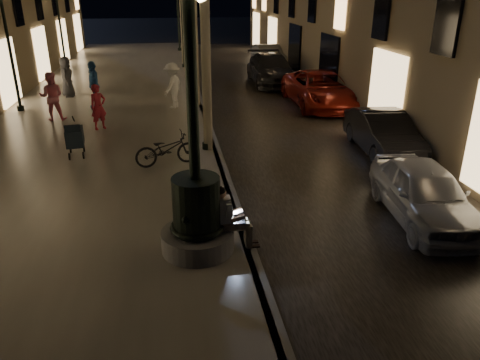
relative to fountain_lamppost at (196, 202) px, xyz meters
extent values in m
plane|color=black|center=(1.00, 13.00, -1.21)|extent=(120.00, 120.00, 0.00)
cube|color=black|center=(4.00, 13.00, -1.20)|extent=(6.00, 45.00, 0.02)
cube|color=slate|center=(-3.00, 13.00, -1.11)|extent=(8.00, 45.00, 0.20)
cube|color=#59595B|center=(1.00, 13.00, -1.11)|extent=(0.25, 45.00, 0.20)
cylinder|color=#59595B|center=(0.00, 0.00, -0.81)|extent=(1.40, 1.40, 0.40)
cylinder|color=black|center=(0.00, 0.00, -0.06)|extent=(0.90, 0.90, 1.10)
torus|color=black|center=(0.00, 0.00, -0.51)|extent=(1.04, 1.04, 0.10)
torus|color=black|center=(0.00, 0.00, 0.34)|extent=(0.89, 0.89, 0.09)
cylinder|color=black|center=(0.00, 0.00, 2.09)|extent=(0.20, 0.20, 3.20)
cube|color=tan|center=(0.55, 0.00, -0.53)|extent=(0.34, 0.23, 0.17)
cube|color=white|center=(0.49, 0.00, -0.20)|extent=(0.43, 0.25, 0.54)
sphere|color=tan|center=(0.46, 0.00, 0.15)|extent=(0.20, 0.20, 0.20)
sphere|color=black|center=(0.46, 0.00, 0.19)|extent=(0.20, 0.20, 0.20)
cube|color=tan|center=(0.78, -0.09, -0.53)|extent=(0.44, 0.12, 0.13)
cube|color=tan|center=(0.78, 0.09, -0.53)|extent=(0.44, 0.12, 0.13)
cube|color=tan|center=(0.99, -0.09, -0.77)|extent=(0.12, 0.11, 0.49)
cube|color=tan|center=(0.99, 0.09, -0.77)|extent=(0.12, 0.11, 0.49)
cube|color=black|center=(1.08, -0.09, -1.00)|extent=(0.25, 0.09, 0.03)
cube|color=black|center=(1.08, 0.09, -1.00)|extent=(0.25, 0.09, 0.03)
cube|color=black|center=(0.80, 0.00, -0.45)|extent=(0.23, 0.31, 0.02)
cube|color=black|center=(0.64, 0.00, -0.35)|extent=(0.08, 0.31, 0.20)
cube|color=#B2DBFE|center=(0.66, 0.00, -0.35)|extent=(0.06, 0.28, 0.17)
cylinder|color=#6B604C|center=(0.75, 6.00, 1.49)|extent=(0.28, 0.28, 5.00)
cylinder|color=#6B604C|center=(0.80, 12.00, 1.54)|extent=(0.28, 0.28, 5.10)
cylinder|color=#6B604C|center=(0.70, 18.00, 1.44)|extent=(0.28, 0.28, 4.90)
cylinder|color=#6B604C|center=(0.78, 24.00, 1.59)|extent=(0.28, 0.28, 5.20)
cylinder|color=black|center=(0.70, 6.00, -0.91)|extent=(0.28, 0.28, 0.20)
cylinder|color=black|center=(0.70, 6.00, 1.19)|extent=(0.12, 0.12, 4.40)
cylinder|color=black|center=(0.70, 14.00, -0.91)|extent=(0.28, 0.28, 0.20)
cylinder|color=black|center=(0.70, 14.00, 1.19)|extent=(0.12, 0.12, 4.40)
cylinder|color=black|center=(0.70, 22.00, -0.91)|extent=(0.28, 0.28, 0.20)
cylinder|color=black|center=(0.70, 22.00, 1.19)|extent=(0.12, 0.12, 4.40)
cylinder|color=black|center=(0.70, 30.00, -0.91)|extent=(0.28, 0.28, 0.20)
cylinder|color=black|center=(0.70, 30.00, 1.19)|extent=(0.12, 0.12, 4.40)
cylinder|color=black|center=(-6.40, 12.00, -0.91)|extent=(0.28, 0.28, 0.20)
cylinder|color=black|center=(-6.40, 12.00, 1.19)|extent=(0.12, 0.12, 4.40)
cylinder|color=black|center=(-6.40, 22.00, -0.91)|extent=(0.28, 0.28, 0.20)
cylinder|color=black|center=(-6.40, 22.00, 1.19)|extent=(0.12, 0.12, 4.40)
cube|color=black|center=(-3.21, 5.94, -0.41)|extent=(0.58, 0.87, 0.49)
cube|color=black|center=(-3.17, 5.56, -0.09)|extent=(0.45, 0.24, 0.32)
cylinder|color=black|center=(-3.37, 5.59, -0.90)|extent=(0.07, 0.22, 0.22)
cylinder|color=black|center=(-2.98, 5.64, -0.90)|extent=(0.07, 0.22, 0.22)
cylinder|color=black|center=(-3.45, 6.24, -0.90)|extent=(0.07, 0.22, 0.22)
cylinder|color=black|center=(-3.06, 6.29, -0.90)|extent=(0.07, 0.22, 0.22)
cylinder|color=black|center=(-3.27, 6.37, 0.02)|extent=(0.09, 0.49, 0.30)
imported|color=#ABADB3|center=(5.14, 0.87, -0.56)|extent=(1.91, 3.96, 1.30)
imported|color=black|center=(6.20, 5.32, -0.55)|extent=(1.65, 4.08, 1.32)
imported|color=maroon|center=(6.20, 11.65, -0.47)|extent=(2.49, 5.35, 1.48)
imported|color=#2C2C30|center=(5.16, 17.00, -0.44)|extent=(2.29, 5.35, 1.54)
imported|color=#9D9E99|center=(6.20, 22.63, -0.53)|extent=(1.70, 4.24, 1.37)
imported|color=#A9212E|center=(-2.85, 8.77, -0.22)|extent=(0.69, 0.64, 1.59)
imported|color=pink|center=(-4.71, 10.27, -0.11)|extent=(0.89, 0.70, 1.81)
imported|color=silver|center=(-0.20, 11.55, -0.09)|extent=(1.17, 1.37, 1.84)
imported|color=#2A5F9B|center=(-3.38, 11.91, -0.05)|extent=(0.74, 1.21, 1.93)
imported|color=#313135|center=(-4.91, 14.39, -0.11)|extent=(0.58, 0.88, 1.80)
imported|color=black|center=(-0.53, 4.75, -0.54)|extent=(1.89, 1.01, 0.94)
camera|label=1|loc=(-0.40, -7.91, 3.74)|focal=35.00mm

